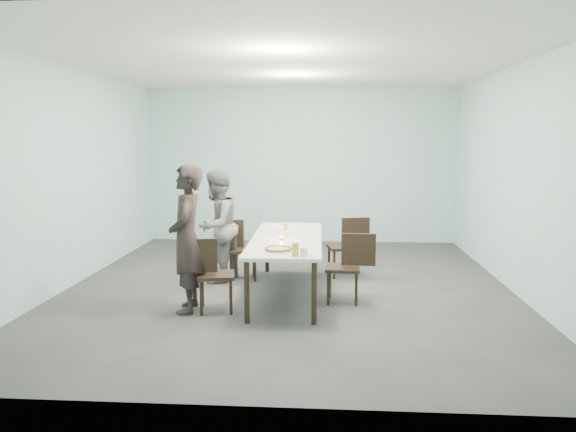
# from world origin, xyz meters

# --- Properties ---
(ground) EXTENTS (7.00, 7.00, 0.00)m
(ground) POSITION_xyz_m (0.00, 0.00, 0.00)
(ground) COLOR #333335
(ground) RESTS_ON ground
(room_shell) EXTENTS (6.02, 7.02, 3.01)m
(room_shell) POSITION_xyz_m (0.00, 0.00, 2.03)
(room_shell) COLOR #A8D2D3
(room_shell) RESTS_ON ground
(table) EXTENTS (0.94, 2.61, 0.75)m
(table) POSITION_xyz_m (-0.00, -0.34, 0.69)
(table) COLOR white
(table) RESTS_ON ground
(chair_near_left) EXTENTS (0.64, 0.49, 0.87)m
(chair_near_left) POSITION_xyz_m (-0.86, -1.15, 0.50)
(chair_near_left) COLOR black
(chair_near_left) RESTS_ON ground
(chair_far_left) EXTENTS (0.64, 0.49, 0.87)m
(chair_far_left) POSITION_xyz_m (-0.77, 0.38, 0.50)
(chair_far_left) COLOR black
(chair_far_left) RESTS_ON ground
(chair_near_right) EXTENTS (0.62, 0.44, 0.87)m
(chair_near_right) POSITION_xyz_m (0.80, -0.67, 0.50)
(chair_near_right) COLOR black
(chair_near_right) RESTS_ON ground
(chair_far_right) EXTENTS (0.65, 0.50, 0.87)m
(chair_far_right) POSITION_xyz_m (0.84, 0.71, 0.50)
(chair_far_right) COLOR black
(chair_far_right) RESTS_ON ground
(diner_near) EXTENTS (0.49, 0.68, 1.74)m
(diner_near) POSITION_xyz_m (-1.11, -1.16, 0.87)
(diner_near) COLOR black
(diner_near) RESTS_ON ground
(diner_far) EXTENTS (0.83, 0.93, 1.60)m
(diner_far) POSITION_xyz_m (-1.04, 0.25, 0.80)
(diner_far) COLOR slate
(diner_far) RESTS_ON ground
(pizza) EXTENTS (0.34, 0.34, 0.04)m
(pizza) POSITION_xyz_m (-0.03, -1.22, 0.77)
(pizza) COLOR white
(pizza) RESTS_ON table
(side_plate) EXTENTS (0.18, 0.18, 0.01)m
(side_plate) POSITION_xyz_m (0.14, -0.86, 0.76)
(side_plate) COLOR white
(side_plate) RESTS_ON table
(beer_glass) EXTENTS (0.08, 0.08, 0.15)m
(beer_glass) POSITION_xyz_m (0.18, -1.50, 0.82)
(beer_glass) COLOR yellow
(beer_glass) RESTS_ON table
(water_tumbler) EXTENTS (0.08, 0.08, 0.09)m
(water_tumbler) POSITION_xyz_m (0.27, -1.48, 0.80)
(water_tumbler) COLOR silver
(water_tumbler) RESTS_ON table
(tealight) EXTENTS (0.06, 0.06, 0.05)m
(tealight) POSITION_xyz_m (-0.06, -0.51, 0.77)
(tealight) COLOR silver
(tealight) RESTS_ON table
(amber_tumbler) EXTENTS (0.07, 0.07, 0.08)m
(amber_tumbler) POSITION_xyz_m (-0.06, 0.30, 0.79)
(amber_tumbler) COLOR yellow
(amber_tumbler) RESTS_ON table
(menu) EXTENTS (0.30, 0.22, 0.01)m
(menu) POSITION_xyz_m (-0.11, 0.54, 0.75)
(menu) COLOR silver
(menu) RESTS_ON table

